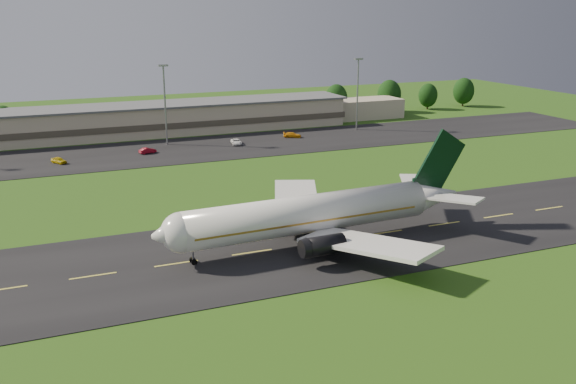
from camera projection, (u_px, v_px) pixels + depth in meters
name	position (u px, v px, depth m)	size (l,w,h in m)	color
ground	(252.00, 253.00, 91.78)	(360.00, 360.00, 0.00)	#204D13
taxiway	(252.00, 253.00, 91.77)	(220.00, 30.00, 0.10)	black
apron	(154.00, 152.00, 155.73)	(260.00, 30.00, 0.10)	black
airliner	(313.00, 214.00, 94.03)	(51.30, 42.14, 15.57)	white
terminal	(159.00, 119.00, 178.48)	(145.00, 16.00, 8.40)	tan
light_mast_centre	(165.00, 95.00, 161.18)	(2.40, 1.20, 20.35)	gray
light_mast_east	(358.00, 85.00, 181.37)	(2.40, 1.20, 20.35)	gray
tree_line	(259.00, 104.00, 198.97)	(196.00, 9.62, 10.80)	black
service_vehicle_a	(59.00, 160.00, 144.24)	(1.67, 4.14, 1.41)	#C3A70B
service_vehicle_b	(148.00, 151.00, 154.24)	(1.44, 4.14, 1.36)	maroon
service_vehicle_c	(236.00, 142.00, 164.34)	(2.30, 4.99, 1.39)	white
service_vehicle_d	(292.00, 135.00, 173.24)	(1.96, 4.83, 1.40)	orange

